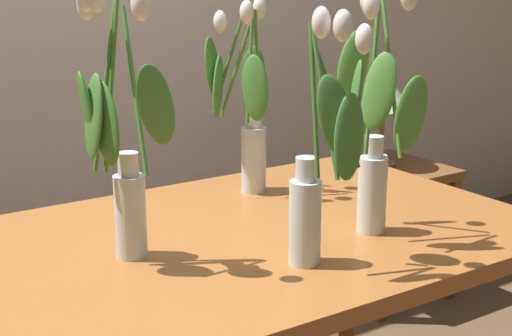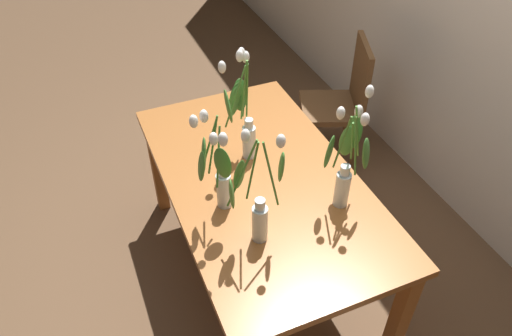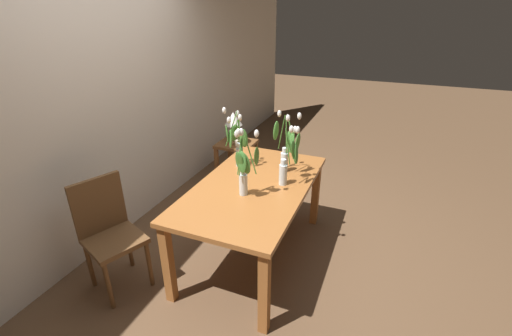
{
  "view_description": "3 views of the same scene",
  "coord_description": "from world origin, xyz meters",
  "px_view_note": "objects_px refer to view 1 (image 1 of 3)",
  "views": [
    {
      "loc": [
        -0.81,
        -1.42,
        1.35
      ],
      "look_at": [
        0.09,
        -0.07,
        0.92
      ],
      "focal_mm": 53.69,
      "sensor_mm": 36.0,
      "label": 1
    },
    {
      "loc": [
        1.62,
        -0.71,
        2.34
      ],
      "look_at": [
        0.07,
        -0.05,
        0.87
      ],
      "focal_mm": 33.89,
      "sensor_mm": 36.0,
      "label": 2
    },
    {
      "loc": [
        -2.39,
        -1.01,
        2.12
      ],
      "look_at": [
        0.05,
        -0.01,
        0.88
      ],
      "focal_mm": 24.31,
      "sensor_mm": 36.0,
      "label": 3
    }
  ],
  "objects_px": {
    "tulip_vase_1": "(375,142)",
    "pillar_candle": "(380,164)",
    "tulip_vase_3": "(120,154)",
    "side_table": "(386,195)",
    "dining_table": "(207,279)",
    "tulip_vase_0": "(244,111)",
    "table_lamp": "(384,92)",
    "tulip_vase_2": "(322,170)"
  },
  "relations": [
    {
      "from": "tulip_vase_3",
      "to": "side_table",
      "type": "distance_m",
      "value": 1.78
    },
    {
      "from": "tulip_vase_1",
      "to": "tulip_vase_3",
      "type": "height_order",
      "value": "tulip_vase_3"
    },
    {
      "from": "tulip_vase_0",
      "to": "tulip_vase_2",
      "type": "relative_size",
      "value": 1.07
    },
    {
      "from": "tulip_vase_1",
      "to": "tulip_vase_0",
      "type": "bearing_deg",
      "value": 97.27
    },
    {
      "from": "tulip_vase_2",
      "to": "pillar_candle",
      "type": "distance_m",
      "value": 1.49
    },
    {
      "from": "tulip_vase_2",
      "to": "tulip_vase_3",
      "type": "xyz_separation_m",
      "value": [
        -0.33,
        0.25,
        0.03
      ]
    },
    {
      "from": "dining_table",
      "to": "tulip_vase_1",
      "type": "xyz_separation_m",
      "value": [
        0.35,
        -0.17,
        0.31
      ]
    },
    {
      "from": "dining_table",
      "to": "pillar_candle",
      "type": "bearing_deg",
      "value": 30.85
    },
    {
      "from": "tulip_vase_2",
      "to": "pillar_candle",
      "type": "height_order",
      "value": "tulip_vase_2"
    },
    {
      "from": "tulip_vase_1",
      "to": "pillar_candle",
      "type": "bearing_deg",
      "value": 46.16
    },
    {
      "from": "pillar_candle",
      "to": "side_table",
      "type": "bearing_deg",
      "value": 31.12
    },
    {
      "from": "dining_table",
      "to": "pillar_candle",
      "type": "distance_m",
      "value": 1.4
    },
    {
      "from": "dining_table",
      "to": "tulip_vase_2",
      "type": "xyz_separation_m",
      "value": [
        0.12,
        -0.26,
        0.3
      ]
    },
    {
      "from": "tulip_vase_1",
      "to": "tulip_vase_2",
      "type": "height_order",
      "value": "tulip_vase_1"
    },
    {
      "from": "tulip_vase_1",
      "to": "side_table",
      "type": "distance_m",
      "value": 1.44
    },
    {
      "from": "side_table",
      "to": "pillar_candle",
      "type": "distance_m",
      "value": 0.19
    },
    {
      "from": "tulip_vase_3",
      "to": "side_table",
      "type": "bearing_deg",
      "value": 27.66
    },
    {
      "from": "tulip_vase_1",
      "to": "pillar_candle",
      "type": "xyz_separation_m",
      "value": [
        0.85,
        0.89,
        -0.37
      ]
    },
    {
      "from": "tulip_vase_3",
      "to": "pillar_candle",
      "type": "height_order",
      "value": "tulip_vase_3"
    },
    {
      "from": "tulip_vase_0",
      "to": "tulip_vase_2",
      "type": "height_order",
      "value": "tulip_vase_0"
    },
    {
      "from": "table_lamp",
      "to": "side_table",
      "type": "bearing_deg",
      "value": -43.01
    },
    {
      "from": "dining_table",
      "to": "side_table",
      "type": "bearing_deg",
      "value": 30.87
    },
    {
      "from": "tulip_vase_3",
      "to": "tulip_vase_2",
      "type": "bearing_deg",
      "value": -37.03
    },
    {
      "from": "tulip_vase_1",
      "to": "tulip_vase_3",
      "type": "distance_m",
      "value": 0.57
    },
    {
      "from": "dining_table",
      "to": "tulip_vase_0",
      "type": "xyz_separation_m",
      "value": [
        0.29,
        0.28,
        0.32
      ]
    },
    {
      "from": "tulip_vase_3",
      "to": "table_lamp",
      "type": "relative_size",
      "value": 1.46
    },
    {
      "from": "tulip_vase_0",
      "to": "pillar_candle",
      "type": "xyz_separation_m",
      "value": [
        0.91,
        0.43,
        -0.38
      ]
    },
    {
      "from": "pillar_candle",
      "to": "tulip_vase_1",
      "type": "bearing_deg",
      "value": -133.84
    },
    {
      "from": "table_lamp",
      "to": "tulip_vase_2",
      "type": "bearing_deg",
      "value": -137.59
    },
    {
      "from": "tulip_vase_1",
      "to": "pillar_candle",
      "type": "height_order",
      "value": "tulip_vase_1"
    },
    {
      "from": "dining_table",
      "to": "tulip_vase_0",
      "type": "relative_size",
      "value": 2.79
    },
    {
      "from": "tulip_vase_2",
      "to": "pillar_candle",
      "type": "relative_size",
      "value": 7.12
    },
    {
      "from": "tulip_vase_0",
      "to": "tulip_vase_1",
      "type": "distance_m",
      "value": 0.46
    },
    {
      "from": "dining_table",
      "to": "pillar_candle",
      "type": "relative_size",
      "value": 21.33
    },
    {
      "from": "tulip_vase_2",
      "to": "tulip_vase_3",
      "type": "distance_m",
      "value": 0.41
    },
    {
      "from": "side_table",
      "to": "pillar_candle",
      "type": "height_order",
      "value": "pillar_candle"
    },
    {
      "from": "dining_table",
      "to": "tulip_vase_0",
      "type": "distance_m",
      "value": 0.51
    },
    {
      "from": "tulip_vase_1",
      "to": "pillar_candle",
      "type": "relative_size",
      "value": 7.7
    },
    {
      "from": "dining_table",
      "to": "tulip_vase_3",
      "type": "distance_m",
      "value": 0.39
    },
    {
      "from": "tulip_vase_3",
      "to": "tulip_vase_1",
      "type": "bearing_deg",
      "value": -16.15
    },
    {
      "from": "tulip_vase_2",
      "to": "tulip_vase_3",
      "type": "bearing_deg",
      "value": 142.97
    },
    {
      "from": "table_lamp",
      "to": "tulip_vase_1",
      "type": "bearing_deg",
      "value": -133.87
    }
  ]
}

